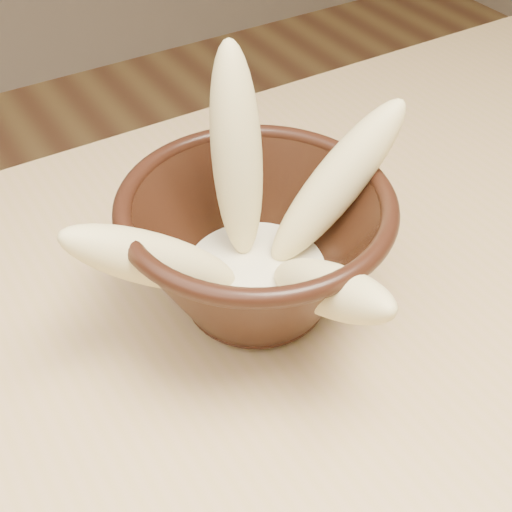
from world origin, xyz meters
The scene contains 7 objects.
table centered at (0.00, 0.00, 0.67)m, with size 1.20×0.80×0.75m.
bowl centered at (-0.03, 0.12, 0.81)m, with size 0.19×0.19×0.10m.
milk_puddle centered at (-0.03, 0.12, 0.78)m, with size 0.11×0.11×0.01m, color beige.
banana_upright centered at (-0.03, 0.16, 0.86)m, with size 0.03×0.03×0.16m, color #F1D38E.
banana_left centered at (-0.11, 0.13, 0.83)m, with size 0.03×0.03×0.13m, color #F1D38E.
banana_right centered at (0.03, 0.12, 0.84)m, with size 0.03×0.03×0.14m, color #F1D38E.
banana_front centered at (-0.02, 0.05, 0.82)m, with size 0.03×0.03×0.13m, color #F1D38E.
Camera 1 is at (-0.23, -0.20, 1.13)m, focal length 50.00 mm.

